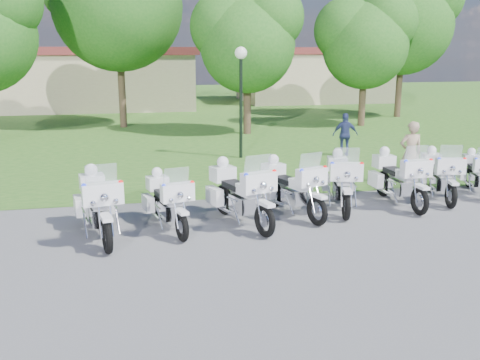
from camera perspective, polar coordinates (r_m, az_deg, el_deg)
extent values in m
plane|color=slate|center=(11.81, 4.27, -5.69)|extent=(100.00, 100.00, 0.00)
cube|color=#2B621F|center=(38.04, -6.73, 7.71)|extent=(100.00, 48.00, 0.01)
torus|color=black|center=(10.87, -13.99, -5.79)|extent=(0.28, 0.75, 0.74)
torus|color=black|center=(12.64, -15.31, -3.12)|extent=(0.28, 0.75, 0.74)
cube|color=white|center=(10.73, -14.09, -3.89)|extent=(0.29, 0.51, 0.08)
cube|color=white|center=(10.88, -14.44, -1.43)|extent=(0.83, 0.41, 0.44)
cube|color=silver|center=(10.85, -14.61, 0.61)|extent=(0.63, 0.25, 0.41)
sphere|color=red|center=(10.82, -12.61, -0.27)|extent=(0.10, 0.10, 0.10)
sphere|color=#1426E5|center=(10.73, -16.31, -0.62)|extent=(0.10, 0.10, 0.10)
cube|color=silver|center=(11.73, -14.76, -3.71)|extent=(0.49, 0.68, 0.37)
cube|color=white|center=(11.37, -14.68, -2.23)|extent=(0.46, 0.63, 0.24)
cube|color=black|center=(11.95, -15.09, -1.60)|extent=(0.50, 0.74, 0.13)
cube|color=white|center=(12.47, -13.76, -2.35)|extent=(0.31, 0.60, 0.40)
cube|color=white|center=(12.40, -16.77, -2.64)|extent=(0.31, 0.60, 0.40)
cube|color=white|center=(12.50, -15.52, -0.23)|extent=(0.60, 0.53, 0.35)
sphere|color=white|center=(12.44, -15.60, 1.05)|extent=(0.29, 0.29, 0.29)
torus|color=black|center=(11.27, -6.21, -4.99)|extent=(0.28, 0.66, 0.65)
torus|color=black|center=(12.76, -8.68, -2.82)|extent=(0.28, 0.66, 0.65)
cube|color=white|center=(11.15, -6.22, -3.37)|extent=(0.27, 0.46, 0.07)
cube|color=white|center=(11.27, -6.68, -1.30)|extent=(0.73, 0.40, 0.39)
cube|color=silver|center=(11.24, -6.82, 0.44)|extent=(0.55, 0.25, 0.36)
sphere|color=red|center=(11.27, -5.12, -0.29)|extent=(0.09, 0.09, 0.09)
sphere|color=#1426E5|center=(11.08, -8.12, -0.63)|extent=(0.09, 0.09, 0.09)
cube|color=silver|center=(11.99, -7.57, -3.28)|extent=(0.45, 0.61, 0.33)
cube|color=white|center=(11.69, -7.27, -2.00)|extent=(0.42, 0.56, 0.21)
cube|color=black|center=(12.17, -8.04, -1.48)|extent=(0.47, 0.66, 0.12)
cube|color=white|center=(12.67, -7.25, -2.13)|extent=(0.29, 0.53, 0.35)
cube|color=white|center=(12.51, -9.78, -2.42)|extent=(0.29, 0.53, 0.35)
cube|color=white|center=(12.64, -8.81, -0.31)|extent=(0.54, 0.49, 0.31)
sphere|color=white|center=(12.58, -8.85, 0.81)|extent=(0.25, 0.25, 0.25)
torus|color=black|center=(11.47, 2.65, -4.35)|extent=(0.37, 0.74, 0.74)
torus|color=black|center=(13.02, -1.76, -2.13)|extent=(0.37, 0.74, 0.74)
cube|color=white|center=(11.34, 2.73, -2.53)|extent=(0.34, 0.52, 0.08)
cube|color=white|center=(11.46, 2.02, -0.24)|extent=(0.83, 0.50, 0.44)
cube|color=silver|center=(11.43, 1.86, 1.70)|extent=(0.63, 0.32, 0.41)
sphere|color=red|center=(11.54, 3.68, 0.91)|extent=(0.10, 0.10, 0.10)
sphere|color=#1426E5|center=(11.18, 0.67, 0.51)|extent=(0.10, 0.10, 0.10)
cube|color=silver|center=(12.21, 0.25, -2.55)|extent=(0.55, 0.70, 0.37)
cube|color=white|center=(11.89, 0.89, -1.08)|extent=(0.52, 0.65, 0.24)
cube|color=black|center=(12.39, -0.51, -0.57)|extent=(0.57, 0.77, 0.13)
cube|color=white|center=(12.98, -0.14, -1.32)|extent=(0.37, 0.61, 0.40)
cube|color=white|center=(12.68, -2.73, -1.70)|extent=(0.37, 0.61, 0.40)
cube|color=white|center=(12.88, -1.85, 0.68)|extent=(0.64, 0.58, 0.35)
sphere|color=white|center=(12.82, -1.86, 1.92)|extent=(0.29, 0.29, 0.29)
torus|color=black|center=(12.32, 8.22, -3.29)|extent=(0.36, 0.70, 0.70)
torus|color=black|center=(13.68, 3.61, -1.45)|extent=(0.36, 0.70, 0.70)
cube|color=white|center=(12.20, 8.34, -1.68)|extent=(0.33, 0.49, 0.07)
cube|color=white|center=(12.31, 7.64, 0.32)|extent=(0.79, 0.48, 0.42)
cube|color=silver|center=(12.28, 7.52, 2.03)|extent=(0.59, 0.31, 0.39)
sphere|color=red|center=(12.42, 9.06, 1.32)|extent=(0.09, 0.09, 0.09)
sphere|color=#1426E5|center=(12.02, 6.61, 0.99)|extent=(0.09, 0.09, 0.09)
cube|color=silver|center=(12.97, 5.75, -1.78)|extent=(0.53, 0.67, 0.35)
cube|color=white|center=(12.69, 6.45, -0.45)|extent=(0.49, 0.62, 0.23)
cube|color=black|center=(13.13, 4.99, -0.02)|extent=(0.55, 0.72, 0.12)
cube|color=white|center=(13.69, 5.07, -0.71)|extent=(0.35, 0.57, 0.37)
cube|color=white|center=(13.35, 2.89, -1.05)|extent=(0.35, 0.57, 0.37)
cube|color=white|center=(13.56, 3.58, 1.08)|extent=(0.61, 0.56, 0.33)
sphere|color=white|center=(13.51, 3.59, 2.19)|extent=(0.27, 0.27, 0.27)
torus|color=black|center=(12.81, 11.26, -2.71)|extent=(0.31, 0.73, 0.71)
torus|color=black|center=(14.54, 10.24, -0.70)|extent=(0.31, 0.73, 0.71)
cube|color=white|center=(12.69, 11.35, -1.13)|extent=(0.30, 0.50, 0.07)
cube|color=white|center=(12.86, 11.26, 0.87)|extent=(0.81, 0.43, 0.43)
cube|color=silver|center=(12.84, 11.30, 2.56)|extent=(0.61, 0.27, 0.40)
sphere|color=red|center=(12.81, 12.85, 1.67)|extent=(0.10, 0.10, 0.10)
sphere|color=#1426E5|center=(12.71, 9.83, 1.72)|extent=(0.10, 0.10, 0.10)
cube|color=silver|center=(13.66, 10.73, -1.10)|extent=(0.50, 0.67, 0.36)
cube|color=white|center=(13.33, 10.95, 0.16)|extent=(0.46, 0.62, 0.23)
cube|color=black|center=(13.89, 10.62, 0.63)|extent=(0.51, 0.73, 0.13)
cube|color=white|center=(14.39, 11.61, -0.17)|extent=(0.32, 0.58, 0.38)
cube|color=white|center=(14.30, 9.08, -0.15)|extent=(0.32, 0.58, 0.38)
cube|color=white|center=(14.43, 10.33, 1.75)|extent=(0.60, 0.54, 0.34)
sphere|color=white|center=(14.38, 10.37, 2.82)|extent=(0.28, 0.28, 0.28)
torus|color=black|center=(13.67, 18.61, -2.15)|extent=(0.17, 0.71, 0.71)
torus|color=black|center=(15.15, 15.01, -0.38)|extent=(0.17, 0.71, 0.71)
cube|color=white|center=(13.56, 18.78, -0.67)|extent=(0.21, 0.47, 0.07)
cube|color=white|center=(13.69, 18.31, 1.17)|extent=(0.77, 0.29, 0.42)
cube|color=silver|center=(13.67, 18.29, 2.74)|extent=(0.60, 0.16, 0.40)
sphere|color=red|center=(13.78, 19.71, 2.00)|extent=(0.09, 0.09, 0.09)
sphere|color=#1426E5|center=(13.42, 17.30, 1.88)|extent=(0.09, 0.09, 0.09)
cube|color=silver|center=(14.39, 16.71, -0.71)|extent=(0.39, 0.61, 0.36)
cube|color=white|center=(14.10, 17.33, 0.49)|extent=(0.36, 0.56, 0.23)
cube|color=black|center=(14.58, 16.18, 0.91)|extent=(0.39, 0.67, 0.13)
cube|color=white|center=(15.14, 16.39, 0.21)|extent=(0.22, 0.56, 0.38)
cube|color=white|center=(14.83, 14.28, 0.07)|extent=(0.22, 0.56, 0.38)
cube|color=white|center=(15.05, 15.10, 1.95)|extent=(0.53, 0.45, 0.34)
sphere|color=white|center=(15.00, 15.17, 2.97)|extent=(0.27, 0.27, 0.27)
torus|color=black|center=(14.53, 21.58, -1.57)|extent=(0.27, 0.68, 0.67)
torus|color=black|center=(16.08, 19.56, 0.02)|extent=(0.27, 0.68, 0.67)
cube|color=white|center=(14.43, 21.73, -0.25)|extent=(0.27, 0.47, 0.07)
cube|color=white|center=(14.58, 21.53, 1.40)|extent=(0.75, 0.39, 0.40)
cube|color=silver|center=(14.57, 21.57, 2.79)|extent=(0.57, 0.24, 0.38)
sphere|color=red|center=(14.60, 22.85, 2.06)|extent=(0.09, 0.09, 0.09)
sphere|color=#1426E5|center=(14.38, 20.48, 2.11)|extent=(0.09, 0.09, 0.09)
cube|color=silver|center=(15.29, 20.53, -0.28)|extent=(0.45, 0.62, 0.34)
cube|color=white|center=(14.99, 20.94, 0.80)|extent=(0.43, 0.58, 0.22)
cube|color=black|center=(15.49, 20.28, 1.17)|extent=(0.47, 0.68, 0.12)
cube|color=white|center=(16.00, 20.79, 0.48)|extent=(0.29, 0.55, 0.36)
cube|color=white|center=(15.81, 18.74, 0.49)|extent=(0.29, 0.55, 0.36)
cube|color=white|center=(15.99, 19.70, 2.10)|extent=(0.56, 0.50, 0.32)
sphere|color=white|center=(15.94, 19.77, 3.01)|extent=(0.26, 0.26, 0.26)
torus|color=black|center=(16.97, 23.25, 0.26)|extent=(0.30, 0.60, 0.60)
sphere|color=#1426E5|center=(15.45, 23.91, 2.05)|extent=(0.08, 0.08, 0.08)
cube|color=silver|center=(16.26, 24.00, 0.02)|extent=(0.44, 0.57, 0.30)
cube|color=black|center=(16.45, 23.83, 1.24)|extent=(0.46, 0.62, 0.11)
cube|color=white|center=(16.74, 22.55, 0.69)|extent=(0.30, 0.49, 0.32)
cube|color=white|center=(16.89, 23.39, 2.02)|extent=(0.52, 0.47, 0.29)
sphere|color=white|center=(16.85, 23.47, 2.79)|extent=(0.23, 0.23, 0.23)
cylinder|color=black|center=(19.70, 0.09, 7.63)|extent=(0.12, 0.12, 3.66)
sphere|color=white|center=(19.59, 0.10, 13.40)|extent=(0.44, 0.44, 0.44)
sphere|color=#1C5B19|center=(24.75, -24.14, 17.12)|extent=(3.32, 3.32, 3.32)
cylinder|color=#38281C|center=(28.39, -12.52, 9.96)|extent=(0.36, 0.36, 4.43)
sphere|color=#1C5B19|center=(28.42, -12.93, 17.68)|extent=(6.45, 6.45, 6.45)
cylinder|color=#38281C|center=(25.56, 0.77, 8.32)|extent=(0.36, 0.36, 3.03)
sphere|color=#1C5B19|center=(25.45, 0.79, 14.19)|extent=(4.41, 4.41, 4.41)
sphere|color=#1C5B19|center=(25.63, -1.56, 16.03)|extent=(3.30, 3.30, 3.30)
sphere|color=#1C5B19|center=(25.46, 3.31, 16.96)|extent=(3.03, 3.03, 3.03)
cylinder|color=#38281C|center=(29.09, 12.93, 8.60)|extent=(0.36, 0.36, 3.00)
sphere|color=#1C5B19|center=(28.99, 13.21, 13.71)|extent=(4.36, 4.36, 4.36)
sphere|color=#1C5B19|center=(28.94, 11.22, 15.43)|extent=(3.27, 3.27, 3.27)
sphere|color=#1C5B19|center=(29.21, 15.47, 15.99)|extent=(3.00, 3.00, 3.00)
cylinder|color=#38281C|center=(33.53, 16.61, 9.76)|extent=(0.36, 0.36, 3.87)
sphere|color=#1C5B19|center=(33.50, 17.01, 15.45)|extent=(5.62, 5.62, 5.62)
sphere|color=#1C5B19|center=(33.40, 14.83, 17.41)|extent=(4.22, 4.22, 4.22)
cube|color=tan|center=(38.89, -15.91, 10.08)|extent=(14.00, 8.00, 3.60)
cube|color=maroon|center=(38.83, -16.11, 13.09)|extent=(14.56, 8.32, 0.50)
cube|color=tan|center=(43.12, 7.84, 10.77)|extent=(11.00, 7.00, 3.60)
cube|color=maroon|center=(43.07, 7.93, 13.49)|extent=(11.44, 7.28, 0.50)
imported|color=tan|center=(16.58, 17.73, 2.72)|extent=(0.72, 0.50, 1.89)
imported|color=navy|center=(20.58, 11.15, 4.76)|extent=(1.00, 0.54, 1.61)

